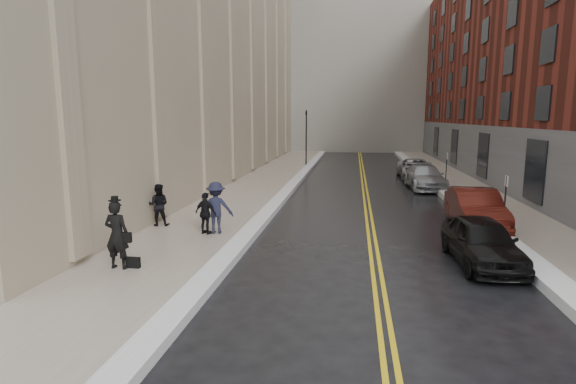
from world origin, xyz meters
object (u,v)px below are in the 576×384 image
(car_silver_near, at_px, (425,177))
(pedestrian_main, at_px, (117,235))
(car_maroon, at_px, (475,209))
(pedestrian_a, at_px, (159,205))
(car_silver_far, at_px, (416,169))
(pedestrian_c, at_px, (206,213))
(car_black, at_px, (482,241))
(pedestrian_b, at_px, (216,208))

(car_silver_near, bearing_deg, pedestrian_main, -125.82)
(car_maroon, xyz_separation_m, pedestrian_a, (-12.94, -2.14, 0.21))
(car_silver_far, xyz_separation_m, pedestrian_main, (-11.46, -22.74, 0.44))
(car_maroon, bearing_deg, car_silver_far, 92.50)
(car_maroon, bearing_deg, pedestrian_c, -162.39)
(pedestrian_main, height_order, pedestrian_c, pedestrian_main)
(pedestrian_main, bearing_deg, car_silver_far, -113.60)
(pedestrian_c, bearing_deg, car_silver_near, -107.85)
(car_maroon, relative_size, pedestrian_main, 2.41)
(car_maroon, height_order, pedestrian_main, pedestrian_main)
(pedestrian_main, relative_size, pedestrian_c, 1.27)
(car_silver_near, bearing_deg, car_black, -95.22)
(car_black, distance_m, pedestrian_b, 9.41)
(car_silver_far, height_order, pedestrian_c, pedestrian_c)
(car_silver_near, height_order, pedestrian_main, pedestrian_main)
(car_silver_near, xyz_separation_m, pedestrian_main, (-11.37, -17.75, 0.41))
(car_silver_near, bearing_deg, car_maroon, -90.45)
(car_silver_near, relative_size, pedestrian_b, 2.62)
(pedestrian_a, bearing_deg, pedestrian_main, 89.49)
(car_silver_near, height_order, car_silver_far, car_silver_near)
(car_silver_far, xyz_separation_m, pedestrian_c, (-10.18, -18.55, 0.22))
(car_silver_near, xyz_separation_m, pedestrian_a, (-12.44, -12.54, 0.26))
(car_maroon, distance_m, pedestrian_a, 13.12)
(pedestrian_a, relative_size, pedestrian_c, 1.08)
(pedestrian_a, xyz_separation_m, pedestrian_b, (2.70, -0.82, 0.13))
(car_silver_far, distance_m, pedestrian_a, 21.55)
(car_silver_far, relative_size, pedestrian_b, 2.64)
(car_black, xyz_separation_m, pedestrian_main, (-10.82, -2.41, 0.43))
(car_maroon, bearing_deg, car_silver_near, 93.71)
(car_maroon, distance_m, car_silver_far, 15.40)
(car_silver_far, bearing_deg, pedestrian_main, -117.66)
(car_black, relative_size, car_silver_far, 0.83)
(pedestrian_main, xyz_separation_m, pedestrian_c, (1.28, 4.19, -0.22))
(pedestrian_main, relative_size, pedestrian_b, 1.03)
(car_silver_far, relative_size, pedestrian_a, 3.03)
(car_maroon, height_order, car_silver_far, car_maroon)
(pedestrian_b, height_order, pedestrian_c, pedestrian_b)
(pedestrian_b, relative_size, pedestrian_c, 1.24)
(car_silver_far, bearing_deg, pedestrian_c, -119.68)
(pedestrian_main, distance_m, pedestrian_c, 4.39)
(car_black, distance_m, pedestrian_main, 11.10)
(pedestrian_a, relative_size, pedestrian_b, 0.87)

